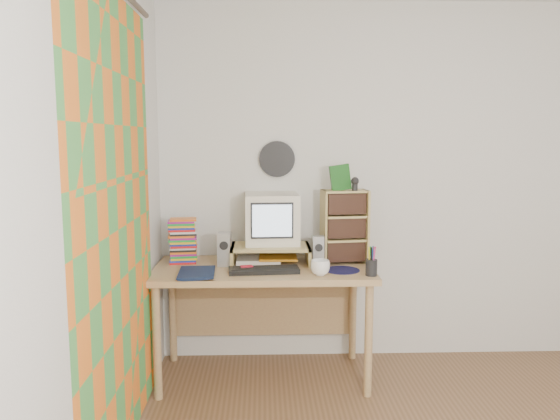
{
  "coord_description": "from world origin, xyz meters",
  "views": [
    {
      "loc": [
        -1.03,
        -2.07,
        1.59
      ],
      "look_at": [
        -0.92,
        1.33,
        1.13
      ],
      "focal_mm": 35.0,
      "sensor_mm": 36.0,
      "label": 1
    }
  ],
  "objects": [
    {
      "name": "papers",
      "position": [
        -1.01,
        1.51,
        0.77
      ],
      "size": [
        0.29,
        0.22,
        0.04
      ],
      "primitive_type": null,
      "rotation": [
        0.0,
        0.0,
        -0.01
      ],
      "color": "white",
      "rests_on": "desk"
    },
    {
      "name": "red_box",
      "position": [
        -1.13,
        1.25,
        0.77
      ],
      "size": [
        0.08,
        0.06,
        0.04
      ],
      "primitive_type": "cube",
      "rotation": [
        0.0,
        0.0,
        0.26
      ],
      "color": "red",
      "rests_on": "desk"
    },
    {
      "name": "cd_rack",
      "position": [
        -0.49,
        1.48,
        0.99
      ],
      "size": [
        0.31,
        0.19,
        0.49
      ],
      "primitive_type": "cube",
      "rotation": [
        0.0,
        0.0,
        0.13
      ],
      "color": "tan",
      "rests_on": "desk"
    },
    {
      "name": "diary",
      "position": [
        -1.54,
        1.17,
        0.78
      ],
      "size": [
        0.28,
        0.21,
        0.05
      ],
      "primitive_type": "imported",
      "rotation": [
        0.0,
        0.0,
        0.05
      ],
      "color": "#101D3D",
      "rests_on": "desk"
    },
    {
      "name": "crt_monitor",
      "position": [
        -0.97,
        1.53,
        1.04
      ],
      "size": [
        0.37,
        0.37,
        0.34
      ],
      "primitive_type": "cube",
      "rotation": [
        0.0,
        0.0,
        0.05
      ],
      "color": "silver",
      "rests_on": "monitor_riser"
    },
    {
      "name": "dvd_stack",
      "position": [
        -1.56,
        1.51,
        0.87
      ],
      "size": [
        0.18,
        0.14,
        0.24
      ],
      "primitive_type": null,
      "rotation": [
        0.0,
        0.0,
        0.12
      ],
      "color": "brown",
      "rests_on": "desk"
    },
    {
      "name": "pen_cup",
      "position": [
        -0.38,
        1.13,
        0.82
      ],
      "size": [
        0.09,
        0.09,
        0.14
      ],
      "primitive_type": null,
      "rotation": [
        0.0,
        0.0,
        0.3
      ],
      "color": "black",
      "rests_on": "desk"
    },
    {
      "name": "speaker_left",
      "position": [
        -1.28,
        1.41,
        0.86
      ],
      "size": [
        0.09,
        0.09,
        0.22
      ],
      "primitive_type": "cube",
      "rotation": [
        0.0,
        0.0,
        -0.08
      ],
      "color": "#9D9EA2",
      "rests_on": "desk"
    },
    {
      "name": "webcam",
      "position": [
        -0.43,
        1.44,
        1.28
      ],
      "size": [
        0.05,
        0.05,
        0.09
      ],
      "primitive_type": null,
      "rotation": [
        0.0,
        0.0,
        0.05
      ],
      "color": "black",
      "rests_on": "cd_rack"
    },
    {
      "name": "game_box",
      "position": [
        -0.53,
        1.46,
        1.32
      ],
      "size": [
        0.13,
        0.05,
        0.17
      ],
      "primitive_type": "cube",
      "rotation": [
        0.0,
        0.0,
        0.16
      ],
      "color": "#185519",
      "rests_on": "cd_rack"
    },
    {
      "name": "mug",
      "position": [
        -0.68,
        1.15,
        0.8
      ],
      "size": [
        0.12,
        0.12,
        0.09
      ],
      "primitive_type": "imported",
      "rotation": [
        0.0,
        0.0,
        0.01
      ],
      "color": "white",
      "rests_on": "desk"
    },
    {
      "name": "monitor_riser",
      "position": [
        -0.98,
        1.48,
        0.84
      ],
      "size": [
        0.52,
        0.3,
        0.12
      ],
      "color": "tan",
      "rests_on": "desk"
    },
    {
      "name": "curtain",
      "position": [
        -1.71,
        0.48,
        1.15
      ],
      "size": [
        0.0,
        2.2,
        2.2
      ],
      "primitive_type": "plane",
      "rotation": [
        1.57,
        0.0,
        1.57
      ],
      "color": "orange",
      "rests_on": "left_wall"
    },
    {
      "name": "wall_disc",
      "position": [
        -0.93,
        1.73,
        1.43
      ],
      "size": [
        0.25,
        0.02,
        0.25
      ],
      "primitive_type": "cylinder",
      "rotation": [
        1.57,
        0.0,
        0.0
      ],
      "color": "black",
      "rests_on": "back_wall"
    },
    {
      "name": "desk",
      "position": [
        -1.03,
        1.44,
        0.62
      ],
      "size": [
        1.4,
        0.7,
        0.75
      ],
      "color": "tan",
      "rests_on": "floor"
    },
    {
      "name": "mousepad",
      "position": [
        -0.53,
        1.26,
        0.75
      ],
      "size": [
        0.28,
        0.28,
        0.0
      ],
      "primitive_type": "cylinder",
      "rotation": [
        0.0,
        0.0,
        -0.31
      ],
      "color": "#111035",
      "rests_on": "desk"
    },
    {
      "name": "back_wall",
      "position": [
        0.0,
        1.75,
        1.25
      ],
      "size": [
        3.5,
        0.0,
        3.5
      ],
      "primitive_type": "plane",
      "rotation": [
        1.57,
        0.0,
        0.0
      ],
      "color": "white",
      "rests_on": "floor"
    },
    {
      "name": "keyboard",
      "position": [
        -1.02,
        1.23,
        0.76
      ],
      "size": [
        0.44,
        0.18,
        0.03
      ],
      "primitive_type": "cube",
      "rotation": [
        0.0,
        0.0,
        0.08
      ],
      "color": "black",
      "rests_on": "desk"
    },
    {
      "name": "speaker_right",
      "position": [
        -0.67,
        1.4,
        0.85
      ],
      "size": [
        0.08,
        0.08,
        0.2
      ],
      "primitive_type": "cube",
      "rotation": [
        0.0,
        0.0,
        -0.04
      ],
      "color": "#9D9EA2",
      "rests_on": "desk"
    },
    {
      "name": "left_wall",
      "position": [
        -1.75,
        0.0,
        1.25
      ],
      "size": [
        0.0,
        3.5,
        3.5
      ],
      "primitive_type": "plane",
      "rotation": [
        1.57,
        0.0,
        1.57
      ],
      "color": "white",
      "rests_on": "floor"
    }
  ]
}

